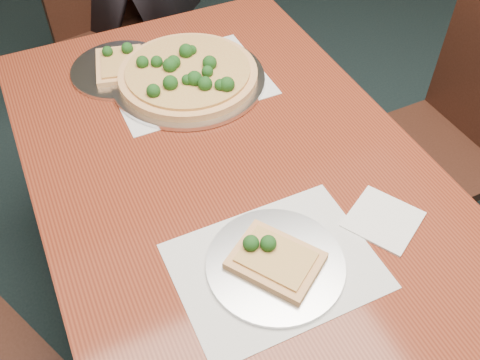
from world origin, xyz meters
name	(u,v)px	position (x,y,z in m)	size (l,w,h in m)	color
dining_table	(240,205)	(-0.18, 0.28, 0.66)	(0.90, 1.50, 0.75)	#581E11
chair_far	(112,27)	(-0.19, 1.44, 0.52)	(0.48, 0.48, 0.91)	black
chair_right	(448,135)	(0.59, 0.37, 0.52)	(0.43, 0.43, 0.91)	black
placemat_main	(189,81)	(-0.15, 0.68, 0.75)	(0.42, 0.32, 0.00)	white
placemat_near	(275,266)	(-0.21, 0.03, 0.75)	(0.40, 0.30, 0.00)	white
pizza_pan	(188,75)	(-0.15, 0.68, 0.77)	(0.43, 0.43, 0.07)	silver
slice_plate_near	(275,261)	(-0.22, 0.04, 0.76)	(0.28, 0.28, 0.06)	silver
slice_plate_far	(120,67)	(-0.31, 0.81, 0.76)	(0.28, 0.28, 0.06)	silver
napkin	(383,220)	(0.05, 0.04, 0.75)	(0.14, 0.14, 0.01)	white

